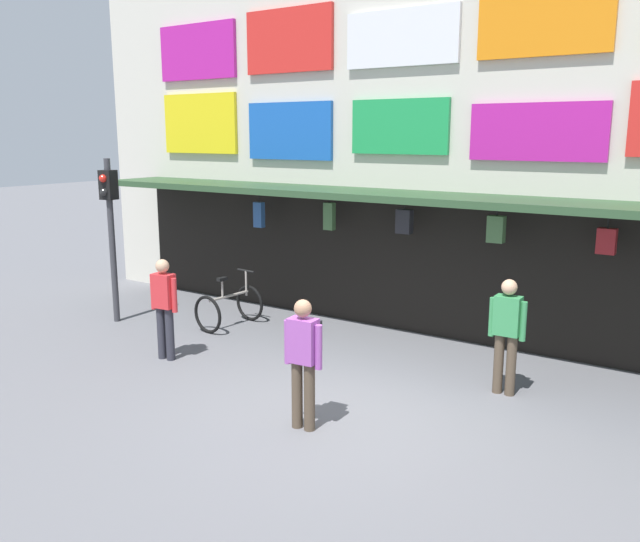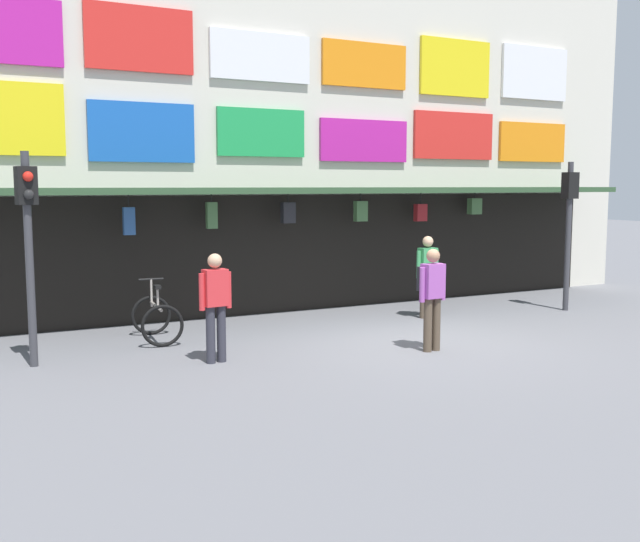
% 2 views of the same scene
% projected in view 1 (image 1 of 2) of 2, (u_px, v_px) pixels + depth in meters
% --- Properties ---
extents(ground_plane, '(80.00, 80.00, 0.00)m').
position_uv_depth(ground_plane, '(337.00, 415.00, 8.73)').
color(ground_plane, slate).
extents(shopfront, '(18.00, 2.60, 8.00)m').
position_uv_depth(shopfront, '(478.00, 116.00, 11.62)').
color(shopfront, beige).
rests_on(shopfront, ground).
extents(traffic_light_near, '(0.31, 0.34, 3.20)m').
position_uv_depth(traffic_light_near, '(110.00, 214.00, 12.69)').
color(traffic_light_near, '#38383D').
rests_on(traffic_light_near, ground).
extents(bicycle_parked, '(0.82, 1.22, 1.05)m').
position_uv_depth(bicycle_parked, '(229.00, 307.00, 12.67)').
color(bicycle_parked, black).
rests_on(bicycle_parked, ground).
extents(pedestrian_in_yellow, '(0.53, 0.25, 1.68)m').
position_uv_depth(pedestrian_in_yellow, '(164.00, 303.00, 10.73)').
color(pedestrian_in_yellow, '#2D2D38').
rests_on(pedestrian_in_yellow, ground).
extents(pedestrian_in_black, '(0.53, 0.38, 1.68)m').
position_uv_depth(pedestrian_in_black, '(304.00, 354.00, 8.16)').
color(pedestrian_in_black, brown).
rests_on(pedestrian_in_black, ground).
extents(pedestrian_in_blue, '(0.53, 0.23, 1.68)m').
position_uv_depth(pedestrian_in_blue, '(507.00, 330.00, 9.27)').
color(pedestrian_in_blue, brown).
rests_on(pedestrian_in_blue, ground).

